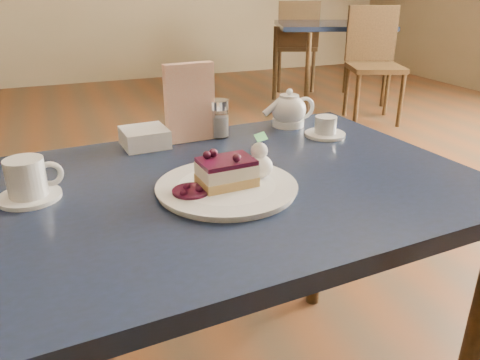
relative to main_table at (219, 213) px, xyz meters
name	(u,v)px	position (x,y,z in m)	size (l,w,h in m)	color
main_table	(219,213)	(0.00, 0.00, 0.00)	(1.13, 0.79, 0.68)	black
dessert_plate	(227,188)	(0.00, -0.05, 0.08)	(0.27, 0.27, 0.01)	white
cheesecake_slice	(227,172)	(0.00, -0.05, 0.11)	(0.11, 0.08, 0.05)	tan
whipped_cream	(259,166)	(0.08, -0.03, 0.11)	(0.06, 0.06, 0.05)	white
berry_sauce	(191,191)	(-0.07, -0.05, 0.09)	(0.07, 0.07, 0.01)	#330C1C
coffee_set	(28,181)	(-0.36, 0.06, 0.11)	(0.13, 0.12, 0.08)	white
tea_set	(296,114)	(0.33, 0.28, 0.11)	(0.20, 0.23, 0.10)	white
menu_card	(190,103)	(0.03, 0.29, 0.17)	(0.13, 0.03, 0.20)	white
sugar_shaker	(219,118)	(0.11, 0.29, 0.12)	(0.05, 0.05, 0.10)	white
napkin_stack	(145,137)	(-0.09, 0.29, 0.09)	(0.11, 0.11, 0.05)	white
bg_table_far_right	(327,96)	(2.09, 2.87, -0.54)	(1.16, 1.73, 1.15)	black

